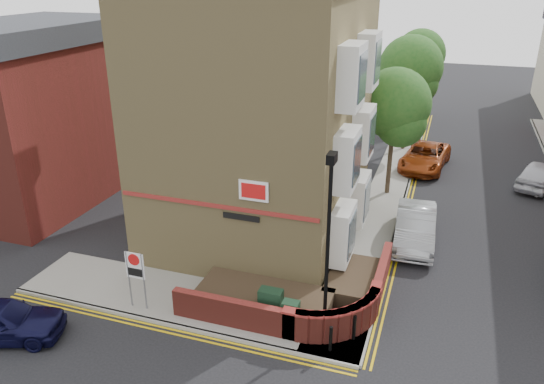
{
  "coord_description": "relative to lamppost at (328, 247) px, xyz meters",
  "views": [
    {
      "loc": [
        4.61,
        -12.99,
        11.32
      ],
      "look_at": [
        -1.17,
        4.0,
        3.71
      ],
      "focal_mm": 35.0,
      "sensor_mm": 36.0,
      "label": 1
    }
  ],
  "objects": [
    {
      "name": "ground",
      "position": [
        -1.6,
        -1.2,
        -3.34
      ],
      "size": [
        120.0,
        120.0,
        0.0
      ],
      "primitive_type": "plane",
      "color": "black",
      "rests_on": "ground"
    },
    {
      "name": "garden_wall",
      "position": [
        -1.6,
        1.3,
        -3.34
      ],
      "size": [
        6.8,
        6.0,
        1.2
      ],
      "primitive_type": null,
      "color": "maroon",
      "rests_on": "ground"
    },
    {
      "name": "bollard_far",
      "position": [
        1.0,
        -0.0,
        -2.77
      ],
      "size": [
        0.11,
        0.11,
        0.9
      ],
      "primitive_type": "cylinder",
      "color": "black",
      "rests_on": "pavement_corner"
    },
    {
      "name": "traffic_light_assembly",
      "position": [
        0.8,
        23.8,
        -0.56
      ],
      "size": [
        0.2,
        0.16,
        4.2
      ],
      "color": "black",
      "rests_on": "pavement_main"
    },
    {
      "name": "pavement_main",
      "position": [
        0.4,
        14.8,
        -3.28
      ],
      "size": [
        2.0,
        32.0,
        0.12
      ],
      "primitive_type": "cube",
      "color": "gray",
      "rests_on": "ground"
    },
    {
      "name": "red_car_main",
      "position": [
        2.0,
        17.67,
        -2.61
      ],
      "size": [
        3.09,
        5.53,
        1.46
      ],
      "primitive_type": "imported",
      "rotation": [
        0.0,
        0.0,
        -0.13
      ],
      "color": "#8C340F",
      "rests_on": "ground"
    },
    {
      "name": "silver_car_near",
      "position": [
        2.26,
        7.64,
        -2.56
      ],
      "size": [
        1.92,
        4.85,
        1.57
      ],
      "primitive_type": "imported",
      "rotation": [
        0.0,
        0.0,
        0.05
      ],
      "color": "#95989B",
      "rests_on": "ground"
    },
    {
      "name": "side_building",
      "position": [
        -16.6,
        6.8,
        1.2
      ],
      "size": [
        6.4,
        10.4,
        9.0
      ],
      "color": "maroon",
      "rests_on": "ground"
    },
    {
      "name": "navy_hatchback",
      "position": [
        -10.04,
        -3.53,
        -2.65
      ],
      "size": [
        4.39,
        2.91,
        1.39
      ],
      "primitive_type": "imported",
      "rotation": [
        0.0,
        0.0,
        1.91
      ],
      "color": "black",
      "rests_on": "ground"
    },
    {
      "name": "kerb_main_near",
      "position": [
        1.4,
        14.8,
        -3.28
      ],
      "size": [
        0.15,
        32.0,
        0.12
      ],
      "primitive_type": "cube",
      "color": "gray",
      "rests_on": "ground"
    },
    {
      "name": "corner_building",
      "position": [
        -4.44,
        6.8,
        2.88
      ],
      "size": [
        8.95,
        10.4,
        13.6
      ],
      "color": "#95804F",
      "rests_on": "ground"
    },
    {
      "name": "pavement_corner",
      "position": [
        -5.1,
        0.3,
        -3.28
      ],
      "size": [
        13.0,
        3.0,
        0.12
      ],
      "primitive_type": "cube",
      "color": "gray",
      "rests_on": "ground"
    },
    {
      "name": "yellow_lines_side",
      "position": [
        -5.1,
        -1.45,
        -3.34
      ],
      "size": [
        13.0,
        0.28,
        0.01
      ],
      "primitive_type": "cube",
      "color": "gold",
      "rests_on": "ground"
    },
    {
      "name": "kerb_side",
      "position": [
        -5.1,
        -1.2,
        -3.28
      ],
      "size": [
        13.0,
        0.15,
        0.12
      ],
      "primitive_type": "cube",
      "color": "gray",
      "rests_on": "ground"
    },
    {
      "name": "bollard_near",
      "position": [
        0.4,
        -0.8,
        -2.77
      ],
      "size": [
        0.11,
        0.11,
        0.9
      ],
      "primitive_type": "cylinder",
      "color": "black",
      "rests_on": "pavement_corner"
    },
    {
      "name": "yellow_lines_main",
      "position": [
        1.65,
        14.8,
        -3.34
      ],
      "size": [
        0.28,
        32.0,
        0.01
      ],
      "primitive_type": "cube",
      "color": "gold",
      "rests_on": "ground"
    },
    {
      "name": "tree_near",
      "position": [
        0.4,
        12.85,
        1.36
      ],
      "size": [
        3.64,
        3.65,
        6.7
      ],
      "color": "#382B1E",
      "rests_on": "pavement_main"
    },
    {
      "name": "silver_car_far",
      "position": [
        8.25,
        16.6,
        -2.6
      ],
      "size": [
        3.12,
        4.68,
        1.48
      ],
      "primitive_type": "imported",
      "rotation": [
        0.0,
        0.0,
        2.8
      ],
      "color": "#BBBBC3",
      "rests_on": "ground"
    },
    {
      "name": "utility_cabinet_small",
      "position": [
        -1.1,
        -0.2,
        -2.67
      ],
      "size": [
        0.55,
        0.4,
        1.1
      ],
      "primitive_type": "cube",
      "color": "#15301C",
      "rests_on": "pavement_corner"
    },
    {
      "name": "lamppost",
      "position": [
        0.0,
        0.0,
        0.0
      ],
      "size": [
        0.25,
        0.5,
        6.3
      ],
      "color": "black",
      "rests_on": "pavement_corner"
    },
    {
      "name": "tree_far",
      "position": [
        0.4,
        28.85,
        1.57
      ],
      "size": [
        3.81,
        3.81,
        7.0
      ],
      "color": "#382B1E",
      "rests_on": "pavement_main"
    },
    {
      "name": "tree_mid",
      "position": [
        0.4,
        20.85,
        1.85
      ],
      "size": [
        4.03,
        4.03,
        7.42
      ],
      "color": "#382B1E",
      "rests_on": "pavement_main"
    },
    {
      "name": "utility_cabinet_large",
      "position": [
        -1.9,
        0.1,
        -2.62
      ],
      "size": [
        0.8,
        0.45,
        1.2
      ],
      "primitive_type": "cube",
      "color": "#15301C",
      "rests_on": "pavement_corner"
    },
    {
      "name": "zone_sign",
      "position": [
        -6.6,
        -0.7,
        -1.7
      ],
      "size": [
        0.72,
        0.07,
        2.2
      ],
      "color": "slate",
      "rests_on": "pavement_corner"
    }
  ]
}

